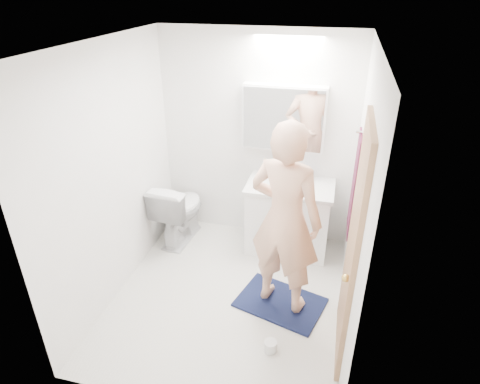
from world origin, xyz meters
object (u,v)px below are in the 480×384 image
(medicine_cabinet, at_px, (284,118))
(soap_bottle_b, at_px, (282,169))
(vanity_cabinet, at_px, (288,219))
(person, at_px, (285,220))
(soap_bottle_a, at_px, (265,168))
(toothbrush_cup, at_px, (309,177))
(toilet_paper_roll, at_px, (270,346))
(toilet, at_px, (179,210))

(medicine_cabinet, bearing_deg, soap_bottle_b, -68.10)
(vanity_cabinet, height_order, soap_bottle_b, soap_bottle_b)
(person, distance_m, soap_bottle_b, 1.15)
(medicine_cabinet, xyz_separation_m, soap_bottle_b, (0.01, -0.03, -0.59))
(soap_bottle_b, bearing_deg, soap_bottle_a, -170.86)
(soap_bottle_b, distance_m, toothbrush_cup, 0.32)
(person, height_order, toothbrush_cup, person)
(toilet_paper_roll, bearing_deg, medicine_cabinet, 97.19)
(soap_bottle_b, xyz_separation_m, toilet_paper_roll, (0.21, -1.72, -0.86))
(soap_bottle_b, bearing_deg, person, -79.87)
(soap_bottle_b, bearing_deg, vanity_cabinet, -54.65)
(vanity_cabinet, distance_m, soap_bottle_a, 0.64)
(person, bearing_deg, toilet, -15.82)
(toilet, bearing_deg, toilet_paper_roll, 139.07)
(vanity_cabinet, distance_m, toilet, 1.28)
(soap_bottle_a, relative_size, toothbrush_cup, 2.41)
(toilet, relative_size, soap_bottle_a, 3.58)
(toilet_paper_roll, bearing_deg, toothbrush_cup, 86.48)
(soap_bottle_a, bearing_deg, soap_bottle_b, 9.14)
(vanity_cabinet, xyz_separation_m, medicine_cabinet, (-0.14, 0.21, 1.11))
(person, height_order, soap_bottle_b, person)
(toilet, xyz_separation_m, toothbrush_cup, (1.46, 0.28, 0.47))
(medicine_cabinet, relative_size, person, 0.48)
(soap_bottle_a, distance_m, toilet_paper_roll, 1.95)
(toothbrush_cup, bearing_deg, vanity_cabinet, -139.22)
(medicine_cabinet, distance_m, toothbrush_cup, 0.72)
(toothbrush_cup, bearing_deg, medicine_cabinet, 171.26)
(medicine_cabinet, relative_size, toilet, 1.13)
(soap_bottle_b, height_order, toilet_paper_roll, soap_bottle_b)
(toothbrush_cup, bearing_deg, soap_bottle_b, 176.35)
(toilet, height_order, toilet_paper_roll, toilet)
(person, relative_size, soap_bottle_b, 9.67)
(medicine_cabinet, distance_m, toilet, 1.62)
(vanity_cabinet, relative_size, soap_bottle_b, 4.78)
(soap_bottle_a, height_order, toilet_paper_roll, soap_bottle_a)
(vanity_cabinet, height_order, person, person)
(vanity_cabinet, height_order, toilet, vanity_cabinet)
(person, bearing_deg, toilet_paper_roll, 106.62)
(toilet, bearing_deg, soap_bottle_b, -160.12)
(soap_bottle_a, xyz_separation_m, toothbrush_cup, (0.50, 0.01, -0.07))
(vanity_cabinet, relative_size, medicine_cabinet, 1.02)
(vanity_cabinet, distance_m, toilet_paper_roll, 1.58)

